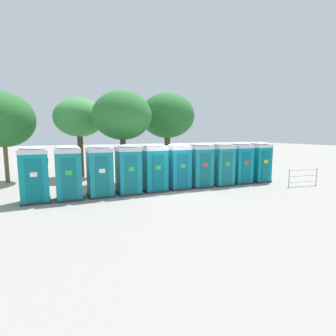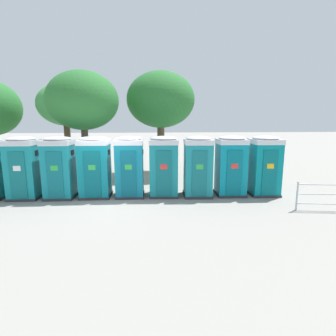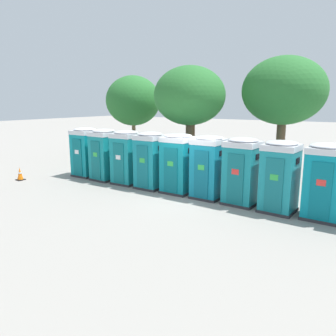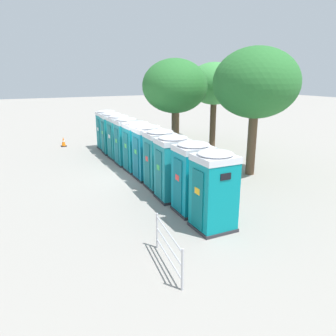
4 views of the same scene
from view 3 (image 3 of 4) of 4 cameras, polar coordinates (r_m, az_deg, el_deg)
name	(u,v)px [view 3 (image 3 of 4)]	position (r m, az deg, el deg)	size (l,w,h in m)	color
ground_plane	(187,197)	(13.47, 3.32, -5.10)	(120.00, 120.00, 0.00)	gray
portapotty_0	(86,152)	(17.60, -14.13, 2.75)	(1.23, 1.22, 2.54)	#2D2D33
portapotty_1	(104,154)	(16.51, -11.01, 2.34)	(1.24, 1.27, 2.54)	#2D2D33
portapotty_2	(127,157)	(15.56, -7.23, 1.91)	(1.17, 1.21, 2.54)	#2D2D33
portapotty_3	(150,160)	(14.65, -3.08, 1.40)	(1.18, 1.22, 2.54)	#2D2D33
portapotty_4	(178,163)	(13.88, 1.75, 0.85)	(1.25, 1.22, 2.54)	#2D2D33
portapotty_5	(208,167)	(13.19, 7.01, 0.21)	(1.19, 1.23, 2.54)	#2D2D33
portapotty_6	(242,171)	(12.60, 12.76, -0.51)	(1.28, 1.27, 2.54)	#2D2D33
portapotty_7	(280,176)	(12.07, 18.88, -1.37)	(1.24, 1.27, 2.54)	#2D2D33
portapotty_8	(325,181)	(11.87, 25.64, -2.09)	(1.26, 1.26, 2.54)	#2D2D33
street_tree_0	(192,97)	(20.77, 4.25, 12.22)	(3.44, 3.44, 5.50)	#4C3826
street_tree_1	(190,96)	(16.39, 3.77, 12.37)	(3.50, 3.50, 5.57)	brown
street_tree_2	(284,91)	(16.92, 19.52, 12.47)	(3.94, 3.94, 5.97)	brown
street_tree_3	(133,101)	(23.12, -6.09, 11.55)	(3.73, 3.73, 5.62)	brown
traffic_cone	(20,174)	(17.88, -24.37, -0.96)	(0.36, 0.36, 0.64)	black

